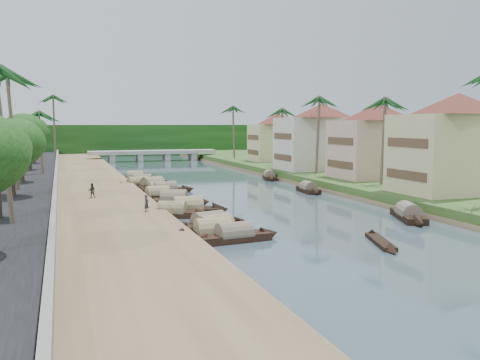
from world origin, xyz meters
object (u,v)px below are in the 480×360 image
object	(u,v)px
bridge	(153,153)
person_near	(147,203)
sampan_1	(213,233)
sampan_0	(234,236)
building_near	(457,142)

from	to	relation	value
bridge	person_near	world-z (taller)	bridge
person_near	sampan_1	bearing A→B (deg)	-120.91
sampan_0	person_near	xyz separation A→B (m)	(-4.59, 10.06, 1.13)
sampan_0	sampan_1	xyz separation A→B (m)	(-1.18, 1.32, 0.01)
sampan_0	sampan_1	size ratio (longest dim) A/B	0.99
bridge	sampan_1	bearing A→B (deg)	-96.46
bridge	sampan_1	size ratio (longest dim) A/B	3.74
bridge	building_near	world-z (taller)	building_near
building_near	sampan_0	world-z (taller)	building_near
sampan_0	sampan_1	bearing A→B (deg)	124.32
bridge	person_near	size ratio (longest dim) A/B	19.09
sampan_0	building_near	bearing A→B (deg)	12.36
sampan_0	person_near	size ratio (longest dim) A/B	5.03
sampan_1	person_near	size ratio (longest dim) A/B	5.10
bridge	sampan_1	world-z (taller)	bridge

